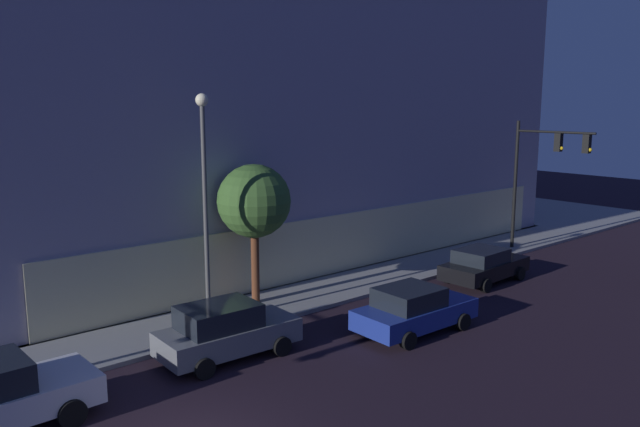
# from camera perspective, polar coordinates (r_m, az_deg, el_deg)

# --- Properties ---
(modern_building) EXTENTS (32.12, 27.71, 20.80)m
(modern_building) POSITION_cam_1_polar(r_m,az_deg,el_deg) (39.75, -11.11, 13.48)
(modern_building) COLOR #4C4C51
(modern_building) RESTS_ON ground
(traffic_light_far_corner) EXTENTS (0.36, 4.19, 6.72)m
(traffic_light_far_corner) POSITION_cam_1_polar(r_m,az_deg,el_deg) (34.05, 19.46, 4.41)
(traffic_light_far_corner) COLOR black
(traffic_light_far_corner) RESTS_ON sidewalk_corner
(street_lamp_sidewalk) EXTENTS (0.44, 0.44, 7.98)m
(street_lamp_sidewalk) POSITION_cam_1_polar(r_m,az_deg,el_deg) (21.91, -10.37, 2.82)
(street_lamp_sidewalk) COLOR #515151
(street_lamp_sidewalk) RESTS_ON sidewalk_corner
(sidewalk_tree) EXTENTS (2.81, 2.81, 5.40)m
(sidewalk_tree) POSITION_cam_1_polar(r_m,az_deg,el_deg) (24.05, -5.96, 1.06)
(sidewalk_tree) COLOR brown
(sidewalk_tree) RESTS_ON sidewalk_corner
(car_grey) EXTENTS (4.43, 2.21, 1.76)m
(car_grey) POSITION_cam_1_polar(r_m,az_deg,el_deg) (20.04, -8.50, -10.42)
(car_grey) COLOR slate
(car_grey) RESTS_ON ground
(car_blue) EXTENTS (4.52, 2.26, 1.62)m
(car_blue) POSITION_cam_1_polar(r_m,az_deg,el_deg) (22.20, 8.44, -8.56)
(car_blue) COLOR navy
(car_blue) RESTS_ON ground
(car_black) EXTENTS (4.50, 2.28, 1.52)m
(car_black) POSITION_cam_1_polar(r_m,az_deg,el_deg) (28.76, 14.54, -4.51)
(car_black) COLOR black
(car_black) RESTS_ON ground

